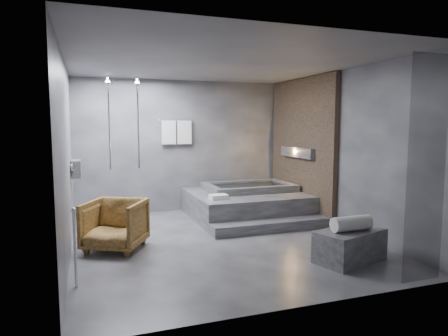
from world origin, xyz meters
name	(u,v)px	position (x,y,z in m)	size (l,w,h in m)	color
room	(238,133)	(0.40, 0.24, 1.73)	(5.00, 5.04, 2.82)	#323235
tub_deck	(246,204)	(1.05, 1.45, 0.25)	(2.20, 2.00, 0.50)	#38383A
tub_step	(271,226)	(1.05, 0.27, 0.09)	(2.20, 0.36, 0.18)	#38383A
concrete_bench	(350,246)	(1.37, -1.50, 0.22)	(0.96, 0.53, 0.43)	#333336
driftwood_chair	(115,225)	(-1.62, 0.10, 0.37)	(0.80, 0.82, 0.75)	#4A3012
rolled_towel	(351,223)	(1.36, -1.53, 0.53)	(0.20, 0.20, 0.56)	silver
deck_towel	(219,197)	(0.29, 0.91, 0.54)	(0.32, 0.23, 0.08)	silver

